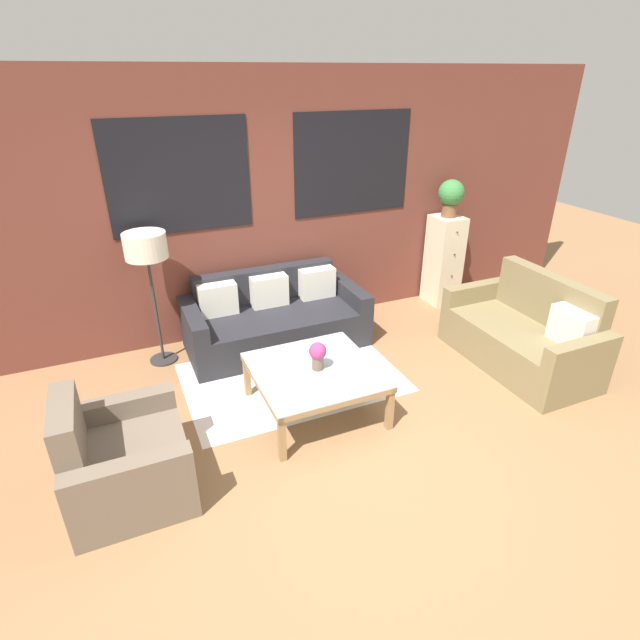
{
  "coord_description": "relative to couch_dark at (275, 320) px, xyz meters",
  "views": [
    {
      "loc": [
        -1.68,
        -2.72,
        2.74
      ],
      "look_at": [
        0.06,
        1.27,
        0.55
      ],
      "focal_mm": 28.0,
      "sensor_mm": 36.0,
      "label": 1
    }
  ],
  "objects": [
    {
      "name": "rug",
      "position": [
        -0.09,
        -0.74,
        -0.28
      ],
      "size": [
        2.07,
        1.4,
        0.0
      ],
      "color": "silver",
      "rests_on": "ground_plane"
    },
    {
      "name": "settee_vintage",
      "position": [
        2.19,
        -1.42,
        0.02
      ],
      "size": [
        0.8,
        1.57,
        0.92
      ],
      "color": "olive",
      "rests_on": "ground_plane"
    },
    {
      "name": "wall_back_brick",
      "position": [
        0.18,
        0.49,
        1.12
      ],
      "size": [
        8.4,
        0.09,
        2.8
      ],
      "color": "brown",
      "rests_on": "ground_plane"
    },
    {
      "name": "coffee_table",
      "position": [
        -0.09,
        -1.32,
        0.09
      ],
      "size": [
        1.03,
        1.03,
        0.44
      ],
      "color": "silver",
      "rests_on": "ground_plane"
    },
    {
      "name": "armchair_corner",
      "position": [
        -1.7,
        -1.66,
        -0.01
      ],
      "size": [
        0.8,
        0.89,
        0.84
      ],
      "color": "#6B5B4C",
      "rests_on": "ground_plane"
    },
    {
      "name": "ground_plane",
      "position": [
        0.18,
        -1.95,
        -0.29
      ],
      "size": [
        16.0,
        16.0,
        0.0
      ],
      "primitive_type": "plane",
      "color": "#8E6642"
    },
    {
      "name": "potted_plant",
      "position": [
        2.35,
        0.21,
        1.1
      ],
      "size": [
        0.31,
        0.31,
        0.45
      ],
      "color": "brown",
      "rests_on": "drawer_cabinet"
    },
    {
      "name": "couch_dark",
      "position": [
        0.0,
        0.0,
        0.0
      ],
      "size": [
        1.92,
        0.88,
        0.78
      ],
      "color": "#232328",
      "rests_on": "ground_plane"
    },
    {
      "name": "flower_vase",
      "position": [
        -0.06,
        -1.33,
        0.3
      ],
      "size": [
        0.15,
        0.15,
        0.25
      ],
      "color": "brown",
      "rests_on": "coffee_table"
    },
    {
      "name": "floor_lamp",
      "position": [
        -1.2,
        0.11,
        0.91
      ],
      "size": [
        0.4,
        0.4,
        1.38
      ],
      "color": "#2D2D2D",
      "rests_on": "ground_plane"
    },
    {
      "name": "drawer_cabinet",
      "position": [
        2.35,
        0.21,
        0.28
      ],
      "size": [
        0.35,
        0.41,
        1.13
      ],
      "color": "beige",
      "rests_on": "ground_plane"
    }
  ]
}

